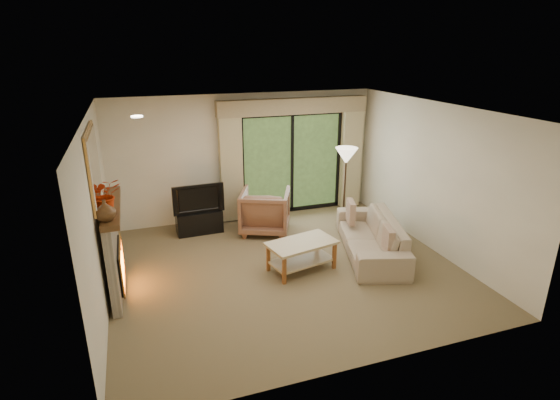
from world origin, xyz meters
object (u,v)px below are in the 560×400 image
object	(u,v)px
media_console	(199,222)
sofa	(371,236)
armchair	(265,211)
coffee_table	(301,256)

from	to	relation	value
media_console	sofa	world-z (taller)	sofa
media_console	armchair	bearing A→B (deg)	-18.67
media_console	armchair	distance (m)	1.32
media_console	armchair	xyz separation A→B (m)	(1.24, -0.38, 0.21)
coffee_table	media_console	bearing A→B (deg)	110.74
armchair	sofa	size ratio (longest dim) A/B	0.42
sofa	armchair	bearing A→B (deg)	-118.38
media_console	coffee_table	size ratio (longest dim) A/B	0.80
armchair	media_console	bearing A→B (deg)	6.85
sofa	coffee_table	world-z (taller)	sofa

